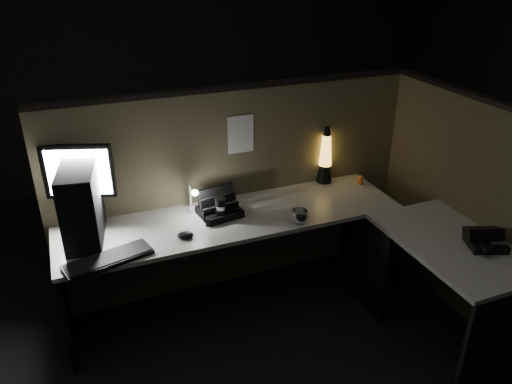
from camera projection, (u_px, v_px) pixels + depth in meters
name	position (u px, v px, depth m)	size (l,w,h in m)	color
floor	(288.00, 354.00, 3.21)	(6.00, 6.00, 0.00)	black
room_shell	(297.00, 110.00, 2.49)	(6.00, 6.00, 6.00)	silver
partition_back	(237.00, 190.00, 3.65)	(2.66, 0.06, 1.50)	brown
partition_right	(462.00, 208.00, 3.40)	(0.06, 1.66, 1.50)	brown
desk	(299.00, 252.00, 3.22)	(2.60, 1.60, 0.73)	beige
pc_tower	(82.00, 204.00, 2.99)	(0.20, 0.45, 0.48)	black
monitor	(79.00, 178.00, 3.09)	(0.42, 0.19, 0.55)	black
keyboard	(108.00, 260.00, 2.86)	(0.50, 0.17, 0.02)	black
mouse	(185.00, 235.00, 3.09)	(0.10, 0.07, 0.04)	black
clip_lamp	(193.00, 198.00, 3.30)	(0.04, 0.17, 0.22)	silver
organizer	(219.00, 209.00, 3.35)	(0.29, 0.27, 0.20)	black
lava_lamp	(325.00, 159.00, 3.76)	(0.12, 0.12, 0.44)	black
travel_mug	(220.00, 209.00, 3.26)	(0.07, 0.07, 0.16)	black
steel_mug	(300.00, 216.00, 3.25)	(0.11, 0.11, 0.09)	silver
figurine	(361.00, 179.00, 3.78)	(0.05, 0.05, 0.05)	orange
pinned_paper	(241.00, 134.00, 3.43)	(0.19, 0.00, 0.27)	white
desk_phone	(485.00, 239.00, 2.99)	(0.26, 0.26, 0.13)	black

